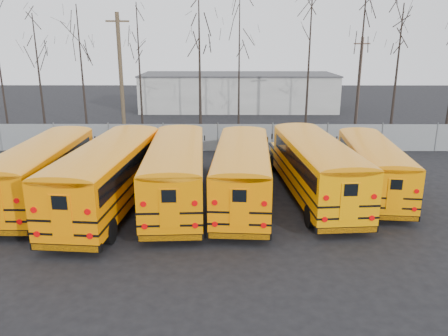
{
  "coord_description": "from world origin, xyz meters",
  "views": [
    {
      "loc": [
        0.58,
        -19.31,
        7.92
      ],
      "look_at": [
        0.49,
        2.08,
        1.6
      ],
      "focal_mm": 35.0,
      "sensor_mm": 36.0,
      "label": 1
    }
  ],
  "objects_px": {
    "bus_c": "(177,167)",
    "bus_f": "(372,163)",
    "utility_pole_right": "(359,85)",
    "bus_a": "(43,167)",
    "bus_d": "(242,168)",
    "bus_b": "(109,170)",
    "utility_pole_left": "(121,77)",
    "bus_e": "(315,163)"
  },
  "relations": [
    {
      "from": "utility_pole_left",
      "to": "utility_pole_right",
      "type": "distance_m",
      "value": 19.93
    },
    {
      "from": "bus_f",
      "to": "utility_pole_left",
      "type": "distance_m",
      "value": 20.42
    },
    {
      "from": "bus_c",
      "to": "bus_e",
      "type": "height_order",
      "value": "bus_c"
    },
    {
      "from": "bus_a",
      "to": "bus_e",
      "type": "relative_size",
      "value": 0.96
    },
    {
      "from": "bus_c",
      "to": "bus_d",
      "type": "xyz_separation_m",
      "value": [
        3.25,
        0.06,
        -0.04
      ]
    },
    {
      "from": "bus_e",
      "to": "utility_pole_right",
      "type": "xyz_separation_m",
      "value": [
        6.87,
        16.7,
        2.3
      ]
    },
    {
      "from": "bus_d",
      "to": "bus_f",
      "type": "height_order",
      "value": "bus_d"
    },
    {
      "from": "utility_pole_left",
      "to": "utility_pole_right",
      "type": "bearing_deg",
      "value": -2.11
    },
    {
      "from": "bus_a",
      "to": "utility_pole_left",
      "type": "height_order",
      "value": "utility_pole_left"
    },
    {
      "from": "bus_a",
      "to": "bus_f",
      "type": "xyz_separation_m",
      "value": [
        16.87,
        1.26,
        -0.15
      ]
    },
    {
      "from": "bus_b",
      "to": "utility_pole_right",
      "type": "bearing_deg",
      "value": 51.59
    },
    {
      "from": "bus_c",
      "to": "utility_pole_right",
      "type": "relative_size",
      "value": 1.42
    },
    {
      "from": "bus_a",
      "to": "utility_pole_left",
      "type": "relative_size",
      "value": 1.12
    },
    {
      "from": "bus_c",
      "to": "bus_f",
      "type": "height_order",
      "value": "bus_c"
    },
    {
      "from": "bus_f",
      "to": "utility_pole_right",
      "type": "bearing_deg",
      "value": 82.19
    },
    {
      "from": "bus_f",
      "to": "bus_d",
      "type": "bearing_deg",
      "value": -162.41
    },
    {
      "from": "bus_d",
      "to": "bus_c",
      "type": "bearing_deg",
      "value": -175.52
    },
    {
      "from": "bus_e",
      "to": "utility_pole_left",
      "type": "relative_size",
      "value": 1.17
    },
    {
      "from": "bus_c",
      "to": "utility_pole_left",
      "type": "relative_size",
      "value": 1.16
    },
    {
      "from": "bus_d",
      "to": "bus_e",
      "type": "distance_m",
      "value": 3.79
    },
    {
      "from": "bus_a",
      "to": "bus_b",
      "type": "relative_size",
      "value": 0.93
    },
    {
      "from": "bus_b",
      "to": "bus_c",
      "type": "bearing_deg",
      "value": 18.05
    },
    {
      "from": "bus_e",
      "to": "bus_f",
      "type": "bearing_deg",
      "value": 10.16
    },
    {
      "from": "bus_b",
      "to": "bus_f",
      "type": "distance_m",
      "value": 13.48
    },
    {
      "from": "utility_pole_right",
      "to": "bus_a",
      "type": "bearing_deg",
      "value": -148.38
    },
    {
      "from": "bus_a",
      "to": "bus_b",
      "type": "bearing_deg",
      "value": -16.04
    },
    {
      "from": "utility_pole_right",
      "to": "bus_c",
      "type": "bearing_deg",
      "value": -136.63
    },
    {
      "from": "bus_f",
      "to": "bus_b",
      "type": "bearing_deg",
      "value": -164.81
    },
    {
      "from": "bus_d",
      "to": "utility_pole_left",
      "type": "xyz_separation_m",
      "value": [
        -8.99,
        13.86,
        3.26
      ]
    },
    {
      "from": "bus_a",
      "to": "bus_c",
      "type": "relative_size",
      "value": 0.96
    },
    {
      "from": "bus_d",
      "to": "utility_pole_right",
      "type": "relative_size",
      "value": 1.39
    },
    {
      "from": "bus_c",
      "to": "utility_pole_right",
      "type": "height_order",
      "value": "utility_pole_right"
    },
    {
      "from": "bus_d",
      "to": "utility_pole_left",
      "type": "relative_size",
      "value": 1.14
    },
    {
      "from": "bus_f",
      "to": "bus_c",
      "type": "bearing_deg",
      "value": -165.92
    },
    {
      "from": "bus_a",
      "to": "bus_d",
      "type": "xyz_separation_m",
      "value": [
        9.97,
        -0.23,
        0.02
      ]
    },
    {
      "from": "bus_f",
      "to": "utility_pole_left",
      "type": "xyz_separation_m",
      "value": [
        -15.89,
        12.37,
        3.42
      ]
    },
    {
      "from": "bus_d",
      "to": "bus_f",
      "type": "distance_m",
      "value": 7.06
    },
    {
      "from": "bus_e",
      "to": "bus_c",
      "type": "bearing_deg",
      "value": -178.58
    },
    {
      "from": "bus_c",
      "to": "bus_f",
      "type": "distance_m",
      "value": 10.27
    },
    {
      "from": "bus_b",
      "to": "utility_pole_left",
      "type": "xyz_separation_m",
      "value": [
        -2.61,
        14.67,
        3.15
      ]
    },
    {
      "from": "bus_a",
      "to": "bus_b",
      "type": "height_order",
      "value": "bus_b"
    },
    {
      "from": "utility_pole_right",
      "to": "utility_pole_left",
      "type": "bearing_deg",
      "value": -178.02
    }
  ]
}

